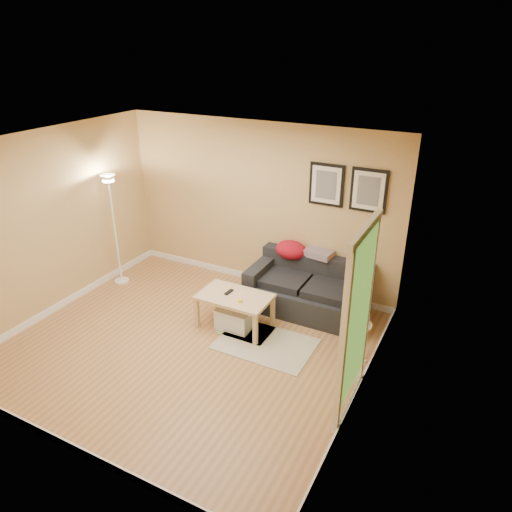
% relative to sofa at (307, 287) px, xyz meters
% --- Properties ---
extents(floor, '(4.50, 4.50, 0.00)m').
position_rel_sofa_xyz_m(floor, '(-1.04, -1.53, -0.38)').
color(floor, '#B27A4C').
rests_on(floor, ground).
extents(ceiling, '(4.50, 4.50, 0.00)m').
position_rel_sofa_xyz_m(ceiling, '(-1.04, -1.53, 2.23)').
color(ceiling, white).
rests_on(ceiling, wall_back).
extents(wall_back, '(4.50, 0.00, 4.50)m').
position_rel_sofa_xyz_m(wall_back, '(-1.04, 0.47, 0.92)').
color(wall_back, tan).
rests_on(wall_back, ground).
extents(wall_front, '(4.50, 0.00, 4.50)m').
position_rel_sofa_xyz_m(wall_front, '(-1.04, -3.53, 0.92)').
color(wall_front, tan).
rests_on(wall_front, ground).
extents(wall_left, '(0.00, 4.00, 4.00)m').
position_rel_sofa_xyz_m(wall_left, '(-3.29, -1.53, 0.92)').
color(wall_left, tan).
rests_on(wall_left, ground).
extents(wall_right, '(0.00, 4.00, 4.00)m').
position_rel_sofa_xyz_m(wall_right, '(1.21, -1.53, 0.92)').
color(wall_right, tan).
rests_on(wall_right, ground).
extents(baseboard_back, '(4.50, 0.02, 0.10)m').
position_rel_sofa_xyz_m(baseboard_back, '(-1.04, 0.46, -0.33)').
color(baseboard_back, white).
rests_on(baseboard_back, ground).
extents(baseboard_front, '(4.50, 0.02, 0.10)m').
position_rel_sofa_xyz_m(baseboard_front, '(-1.04, -3.52, -0.33)').
color(baseboard_front, white).
rests_on(baseboard_front, ground).
extents(baseboard_left, '(0.02, 4.00, 0.10)m').
position_rel_sofa_xyz_m(baseboard_left, '(-3.28, -1.53, -0.33)').
color(baseboard_left, white).
rests_on(baseboard_left, ground).
extents(baseboard_right, '(0.02, 4.00, 0.10)m').
position_rel_sofa_xyz_m(baseboard_right, '(1.20, -1.53, -0.33)').
color(baseboard_right, white).
rests_on(baseboard_right, ground).
extents(sofa, '(1.70, 0.90, 0.75)m').
position_rel_sofa_xyz_m(sofa, '(0.00, 0.00, 0.00)').
color(sofa, black).
rests_on(sofa, ground).
extents(red_throw, '(0.48, 0.36, 0.28)m').
position_rel_sofa_xyz_m(red_throw, '(-0.40, 0.29, 0.40)').
color(red_throw, '#A20F2B').
rests_on(red_throw, sofa).
extents(plaid_throw, '(0.45, 0.32, 0.10)m').
position_rel_sofa_xyz_m(plaid_throw, '(0.02, 0.34, 0.41)').
color(plaid_throw, '#A87362').
rests_on(plaid_throw, sofa).
extents(framed_print_left, '(0.50, 0.04, 0.60)m').
position_rel_sofa_xyz_m(framed_print_left, '(0.04, 0.45, 1.43)').
color(framed_print_left, black).
rests_on(framed_print_left, wall_back).
extents(framed_print_right, '(0.50, 0.04, 0.60)m').
position_rel_sofa_xyz_m(framed_print_right, '(0.64, 0.45, 1.43)').
color(framed_print_right, black).
rests_on(framed_print_right, wall_back).
extents(area_rug, '(1.25, 0.85, 0.01)m').
position_rel_sofa_xyz_m(area_rug, '(-0.15, -1.07, -0.37)').
color(area_rug, '#B8AC91').
rests_on(area_rug, ground).
extents(green_runner, '(0.70, 0.50, 0.01)m').
position_rel_sofa_xyz_m(green_runner, '(-0.53, -0.91, -0.37)').
color(green_runner, '#668C4C').
rests_on(green_runner, ground).
extents(coffee_table, '(1.10, 0.83, 0.49)m').
position_rel_sofa_xyz_m(coffee_table, '(-0.72, -0.88, -0.13)').
color(coffee_table, '#D3AF80').
rests_on(coffee_table, ground).
extents(remote_control, '(0.06, 0.16, 0.02)m').
position_rel_sofa_xyz_m(remote_control, '(-0.83, -0.85, 0.13)').
color(remote_control, black).
rests_on(remote_control, coffee_table).
extents(tape_roll, '(0.07, 0.07, 0.03)m').
position_rel_sofa_xyz_m(tape_roll, '(-0.57, -0.99, 0.13)').
color(tape_roll, yellow).
rests_on(tape_roll, coffee_table).
extents(storage_bin, '(0.50, 0.36, 0.31)m').
position_rel_sofa_xyz_m(storage_bin, '(-0.70, -0.91, -0.22)').
color(storage_bin, white).
rests_on(storage_bin, ground).
extents(side_table, '(0.35, 0.35, 0.53)m').
position_rel_sofa_xyz_m(side_table, '(0.98, -0.83, -0.11)').
color(side_table, white).
rests_on(side_table, ground).
extents(book_stack, '(0.20, 0.27, 0.08)m').
position_rel_sofa_xyz_m(book_stack, '(1.00, -0.84, 0.20)').
color(book_stack, '#3A2E8B').
rests_on(book_stack, side_table).
extents(floor_lamp, '(0.23, 0.23, 1.81)m').
position_rel_sofa_xyz_m(floor_lamp, '(-3.04, -0.59, 0.48)').
color(floor_lamp, white).
rests_on(floor_lamp, ground).
extents(doorway, '(0.12, 1.01, 2.13)m').
position_rel_sofa_xyz_m(doorway, '(1.16, -1.68, 0.65)').
color(doorway, white).
rests_on(doorway, ground).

